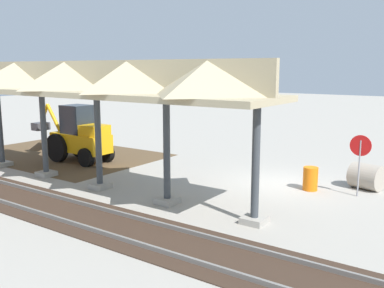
# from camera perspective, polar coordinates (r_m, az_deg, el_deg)

# --- Properties ---
(ground_plane) EXTENTS (120.00, 120.00, 0.00)m
(ground_plane) POSITION_cam_1_polar(r_m,az_deg,el_deg) (17.68, 11.68, -5.27)
(ground_plane) COLOR #9E998E
(dirt_work_zone) EXTENTS (10.39, 7.00, 0.01)m
(dirt_work_zone) POSITION_cam_1_polar(r_m,az_deg,el_deg) (24.18, -16.84, -1.34)
(dirt_work_zone) COLOR brown
(dirt_work_zone) RESTS_ON ground
(platform_canopy) EXTENTS (14.55, 3.20, 4.90)m
(platform_canopy) POSITION_cam_1_polar(r_m,az_deg,el_deg) (16.52, -12.69, 8.24)
(platform_canopy) COLOR #9E998E
(platform_canopy) RESTS_ON ground
(rail_tracks) EXTENTS (60.00, 2.58, 0.15)m
(rail_tracks) POSITION_cam_1_polar(r_m,az_deg,el_deg) (11.78, -2.66, -12.89)
(rail_tracks) COLOR slate
(rail_tracks) RESTS_ON ground
(stop_sign) EXTENTS (0.76, 0.06, 2.26)m
(stop_sign) POSITION_cam_1_polar(r_m,az_deg,el_deg) (16.50, 21.50, -1.07)
(stop_sign) COLOR gray
(stop_sign) RESTS_ON ground
(backhoe) EXTENTS (5.12, 1.74, 2.82)m
(backhoe) POSITION_cam_1_polar(r_m,az_deg,el_deg) (22.04, -14.86, 1.01)
(backhoe) COLOR orange
(backhoe) RESTS_ON ground
(dirt_mound) EXTENTS (3.72, 3.72, 1.38)m
(dirt_mound) POSITION_cam_1_polar(r_m,az_deg,el_deg) (26.24, -18.84, -0.58)
(dirt_mound) COLOR brown
(dirt_mound) RESTS_ON ground
(concrete_pipe) EXTENTS (1.33, 1.24, 1.00)m
(concrete_pipe) POSITION_cam_1_polar(r_m,az_deg,el_deg) (17.86, 22.23, -4.02)
(concrete_pipe) COLOR #9E9384
(concrete_pipe) RESTS_ON ground
(traffic_barrel) EXTENTS (0.56, 0.56, 0.90)m
(traffic_barrel) POSITION_cam_1_polar(r_m,az_deg,el_deg) (17.02, 15.51, -4.47)
(traffic_barrel) COLOR orange
(traffic_barrel) RESTS_ON ground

